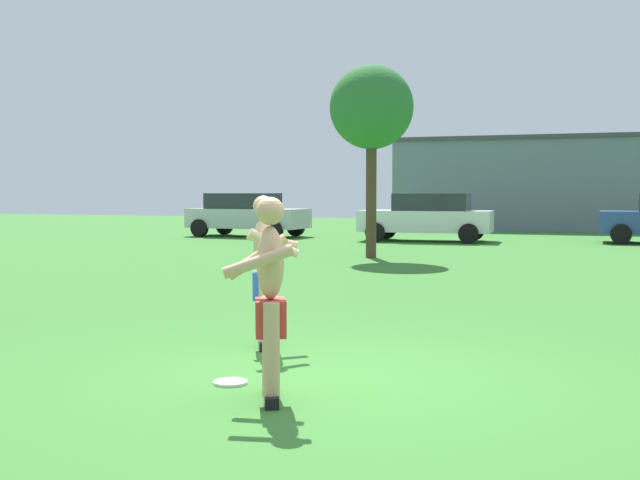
% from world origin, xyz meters
% --- Properties ---
extents(ground_plane, '(80.00, 80.00, 0.00)m').
position_xyz_m(ground_plane, '(0.00, 0.00, 0.00)').
color(ground_plane, '#38752D').
extents(player_with_cap, '(0.69, 0.78, 1.64)m').
position_xyz_m(player_with_cap, '(-1.20, 1.18, 0.89)').
color(player_with_cap, black).
rests_on(player_with_cap, ground_plane).
extents(player_in_red, '(0.69, 0.74, 1.63)m').
position_xyz_m(player_in_red, '(-0.27, -0.80, 0.85)').
color(player_in_red, black).
rests_on(player_in_red, ground_plane).
extents(frisbee, '(0.30, 0.30, 0.03)m').
position_xyz_m(frisbee, '(-0.81, -0.42, 0.01)').
color(frisbee, white).
rests_on(frisbee, ground_plane).
extents(car_silver_near_post, '(4.39, 2.22, 1.58)m').
position_xyz_m(car_silver_near_post, '(-10.29, 19.98, 0.82)').
color(car_silver_near_post, silver).
rests_on(car_silver_near_post, ground_plane).
extents(car_white_far_end, '(4.40, 2.24, 1.58)m').
position_xyz_m(car_white_far_end, '(-3.51, 19.56, 0.82)').
color(car_white_far_end, white).
rests_on(car_white_far_end, ground_plane).
extents(outbuilding_behind_lot, '(11.36, 5.31, 3.96)m').
position_xyz_m(outbuilding_behind_lot, '(-1.34, 29.90, 1.99)').
color(outbuilding_behind_lot, slate).
rests_on(outbuilding_behind_lot, ground_plane).
extents(tree_left_field, '(2.08, 2.08, 4.79)m').
position_xyz_m(tree_left_field, '(-3.41, 12.65, 3.69)').
color(tree_left_field, '#4C3823').
rests_on(tree_left_field, ground_plane).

